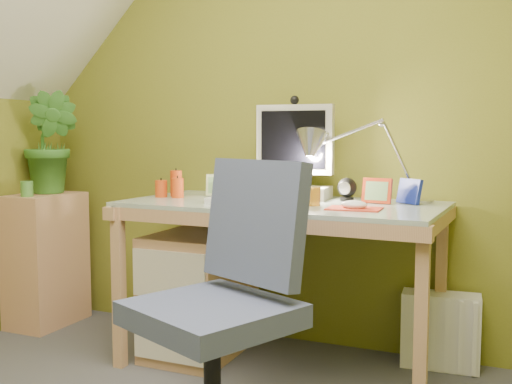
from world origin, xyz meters
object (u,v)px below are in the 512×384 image
at_px(desk, 281,284).
at_px(radiator, 440,330).
at_px(task_chair, 212,308).
at_px(monitor, 295,141).
at_px(side_ledge, 46,259).
at_px(potted_plant, 51,143).
at_px(desk_lamp, 387,143).

xyz_separation_m(desk, radiator, (0.70, 0.27, -0.21)).
relative_size(task_chair, radiator, 2.86).
xyz_separation_m(monitor, radiator, (0.70, 0.09, -0.89)).
xyz_separation_m(monitor, task_chair, (0.06, -1.01, -0.56)).
distance_m(desk, side_ledge, 1.48).
xyz_separation_m(potted_plant, task_chair, (1.52, -0.94, -0.55)).
bearing_deg(desk_lamp, radiator, 5.89).
bearing_deg(radiator, desk_lamp, -165.08).
distance_m(desk, task_chair, 0.84).
xyz_separation_m(desk, desk_lamp, (0.45, 0.18, 0.67)).
height_order(monitor, side_ledge, monitor).
relative_size(potted_plant, task_chair, 0.58).
height_order(desk_lamp, radiator, desk_lamp).
height_order(side_ledge, radiator, side_ledge).
height_order(potted_plant, task_chair, potted_plant).
relative_size(side_ledge, potted_plant, 1.30).
height_order(desk, task_chair, task_chair).
bearing_deg(monitor, desk, -94.67).
bearing_deg(side_ledge, desk_lamp, 3.75).
bearing_deg(desk_lamp, desk, -172.00).
relative_size(desk, side_ledge, 1.93).
relative_size(desk_lamp, task_chair, 0.55).
distance_m(monitor, task_chair, 1.16).
xyz_separation_m(side_ledge, potted_plant, (0.02, 0.05, 0.67)).
bearing_deg(task_chair, monitor, 117.55).
xyz_separation_m(monitor, desk_lamp, (0.45, 0.00, -0.01)).
relative_size(desk_lamp, radiator, 1.56).
height_order(potted_plant, radiator, potted_plant).
height_order(monitor, radiator, monitor).
bearing_deg(side_ledge, potted_plant, 66.96).
distance_m(monitor, desk_lamp, 0.45).
height_order(side_ledge, task_chair, task_chair).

